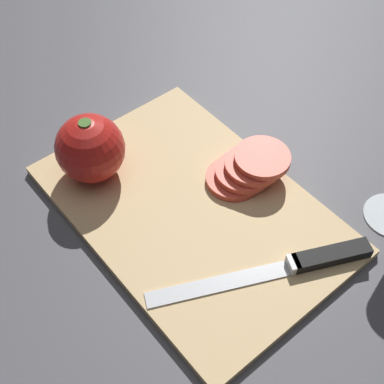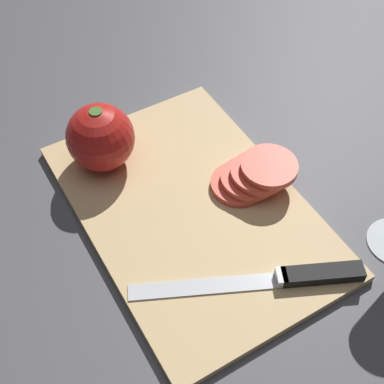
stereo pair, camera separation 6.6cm
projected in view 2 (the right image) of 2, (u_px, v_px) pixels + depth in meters
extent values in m
plane|color=#4C4C51|center=(193.00, 203.00, 0.71)|extent=(3.00, 3.00, 0.00)
cube|color=tan|center=(192.00, 209.00, 0.69)|extent=(0.39, 0.27, 0.01)
sphere|color=red|center=(100.00, 137.00, 0.70)|extent=(0.09, 0.09, 0.09)
cylinder|color=#47702D|center=(96.00, 113.00, 0.67)|extent=(0.02, 0.02, 0.01)
cube|color=silver|center=(205.00, 287.00, 0.61)|extent=(0.09, 0.17, 0.00)
cube|color=silver|center=(281.00, 278.00, 0.61)|extent=(0.02, 0.02, 0.01)
cube|color=black|center=(322.00, 274.00, 0.62)|extent=(0.06, 0.10, 0.01)
cylinder|color=#DB4C38|center=(238.00, 184.00, 0.71)|extent=(0.07, 0.07, 0.01)
cylinder|color=#DB4C38|center=(249.00, 178.00, 0.70)|extent=(0.07, 0.07, 0.01)
cylinder|color=#DB4C38|center=(259.00, 172.00, 0.69)|extent=(0.07, 0.07, 0.01)
cylinder|color=#DB4C38|center=(269.00, 167.00, 0.69)|extent=(0.07, 0.07, 0.01)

